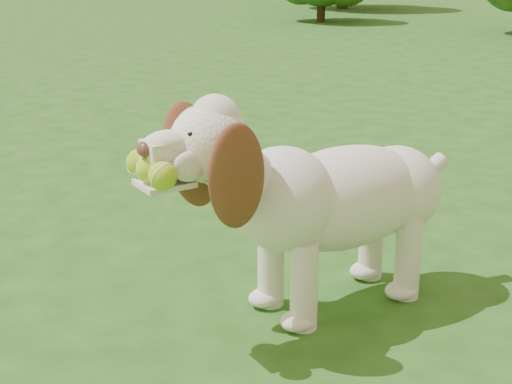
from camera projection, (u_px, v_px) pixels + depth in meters
The scene contains 2 objects.
ground at pixel (266, 243), 3.53m from camera, with size 80.00×80.00×0.00m, color #214C15.
dog at pixel (319, 192), 2.78m from camera, with size 0.79×1.25×0.85m.
Camera 1 is at (1.85, -2.71, 1.33)m, focal length 55.00 mm.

